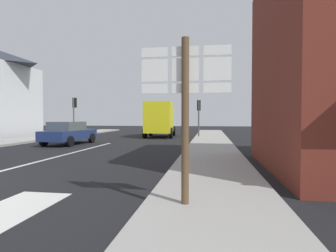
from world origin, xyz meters
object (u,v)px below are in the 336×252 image
at_px(sedan_far, 69,133).
at_px(traffic_light_far_left, 74,108).
at_px(delivery_truck, 160,118).
at_px(traffic_light_far_right, 199,110).
at_px(route_sign_post, 185,103).

height_order(sedan_far, traffic_light_far_left, traffic_light_far_left).
bearing_deg(delivery_truck, traffic_light_far_right, -4.78).
height_order(traffic_light_far_right, traffic_light_far_left, traffic_light_far_left).
bearing_deg(sedan_far, delivery_truck, 58.56).
distance_m(sedan_far, route_sign_post, 14.36).
xyz_separation_m(delivery_truck, traffic_light_far_left, (-7.99, -0.21, 0.99)).
distance_m(sedan_far, traffic_light_far_right, 10.95).
relative_size(sedan_far, delivery_truck, 0.84).
distance_m(sedan_far, traffic_light_far_left, 8.28).
xyz_separation_m(delivery_truck, route_sign_post, (3.95, -19.00, 0.35)).
bearing_deg(route_sign_post, traffic_light_far_left, 122.44).
bearing_deg(route_sign_post, traffic_light_far_right, 91.50).
relative_size(delivery_truck, traffic_light_far_left, 1.44).
xyz_separation_m(sedan_far, delivery_truck, (4.60, 7.53, 0.89)).
bearing_deg(route_sign_post, sedan_far, 126.69).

